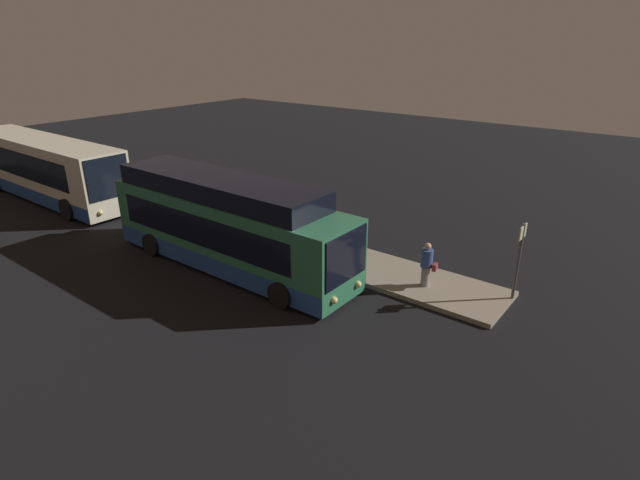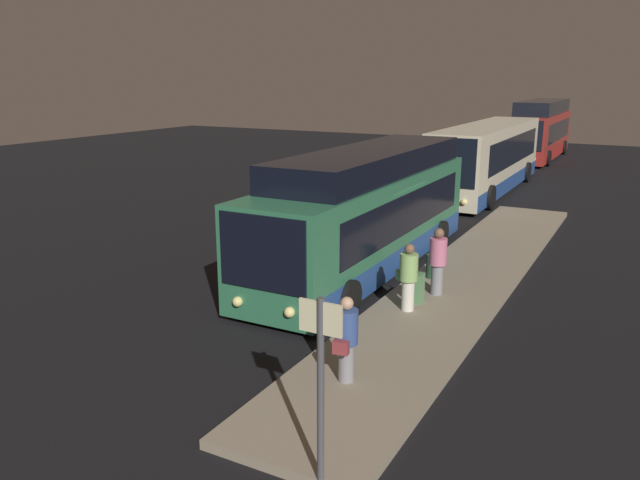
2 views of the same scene
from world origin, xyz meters
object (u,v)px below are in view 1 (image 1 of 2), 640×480
object	(u,v)px
bus_lead	(228,227)
passenger_with_bags	(331,240)
passenger_waiting	(307,229)
bus_second	(45,169)
suitcase	(320,248)
passenger_boarding	(427,263)
trash_bin	(276,239)
sign_post	(519,253)

from	to	relation	value
bus_lead	passenger_with_bags	size ratio (longest dim) A/B	6.71
passenger_waiting	bus_second	bearing A→B (deg)	54.81
bus_lead	suitcase	world-z (taller)	bus_lead
bus_lead	passenger_boarding	distance (m)	7.51
bus_second	passenger_waiting	size ratio (longest dim) A/B	7.35
suitcase	trash_bin	world-z (taller)	suitcase
bus_lead	bus_second	size ratio (longest dim) A/B	0.86
trash_bin	passenger_boarding	bearing A→B (deg)	4.51
passenger_boarding	suitcase	size ratio (longest dim) A/B	1.64
bus_second	passenger_waiting	bearing A→B (deg)	9.65
sign_post	trash_bin	xyz separation A→B (m)	(-9.28, -1.47, -1.31)
passenger_waiting	sign_post	size ratio (longest dim) A/B	0.65
bus_second	sign_post	xyz separation A→B (m)	(24.06, 3.71, 0.17)
bus_second	sign_post	size ratio (longest dim) A/B	4.77
passenger_with_bags	suitcase	bearing A→B (deg)	36.38
passenger_waiting	sign_post	bearing A→B (deg)	-127.84
sign_post	suitcase	bearing A→B (deg)	-170.49
sign_post	passenger_with_bags	bearing A→B (deg)	-169.36
passenger_with_bags	sign_post	bearing A→B (deg)	-129.13
passenger_with_bags	sign_post	xyz separation A→B (m)	(6.62, 1.24, 0.77)
bus_lead	passenger_boarding	size ratio (longest dim) A/B	6.77
bus_second	suitcase	world-z (taller)	bus_second
passenger_boarding	trash_bin	xyz separation A→B (m)	(-6.55, -0.52, -0.53)
bus_lead	trash_bin	bearing A→B (deg)	79.45
passenger_waiting	sign_post	world-z (taller)	sign_post
suitcase	passenger_waiting	bearing A→B (deg)	164.97
trash_bin	passenger_waiting	bearing A→B (deg)	21.10
sign_post	bus_second	bearing A→B (deg)	-171.23
passenger_boarding	sign_post	xyz separation A→B (m)	(2.73, 0.96, 0.78)
passenger_boarding	passenger_waiting	distance (m)	5.28
passenger_boarding	suitcase	xyz separation A→B (m)	(-4.46, -0.25, -0.48)
bus_lead	passenger_with_bags	bearing A→B (deg)	38.75
bus_lead	trash_bin	world-z (taller)	bus_lead
bus_second	passenger_boarding	size ratio (longest dim) A/B	7.84
bus_lead	sign_post	distance (m)	10.39
passenger_boarding	passenger_with_bags	world-z (taller)	passenger_with_bags
suitcase	passenger_with_bags	bearing A→B (deg)	-3.86
passenger_boarding	passenger_with_bags	distance (m)	3.90
bus_lead	passenger_boarding	bearing A→B (deg)	21.60
suitcase	sign_post	size ratio (longest dim) A/B	0.37
trash_bin	suitcase	bearing A→B (deg)	7.31
passenger_with_bags	passenger_boarding	bearing A→B (deg)	-135.53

